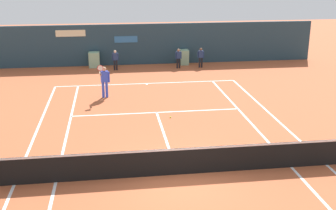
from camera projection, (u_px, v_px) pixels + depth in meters
The scene contains 8 objects.
ground_plane at pixel (175, 167), 14.86m from camera, with size 80.00×80.00×0.01m.
tennis_net at pixel (178, 161), 14.16m from camera, with size 12.10×0.10×1.07m.
sponsor_back_wall at pixel (139, 45), 29.87m from camera, with size 25.00×1.02×2.83m.
player_on_baseline at pixel (104, 79), 22.36m from camera, with size 0.60×0.73×1.88m.
ball_kid_right_post at pixel (178, 57), 28.88m from camera, with size 0.44×0.21×1.33m.
ball_kid_left_post at pixel (115, 59), 28.32m from camera, with size 0.45×0.22×1.35m.
ball_kid_centre_post at pixel (201, 56), 29.07m from camera, with size 0.45×0.20×1.36m.
tennis_ball_mid_court at pixel (170, 117), 19.62m from camera, with size 0.07×0.07×0.07m, color #CCE033.
Camera 1 is at (-2.09, -12.72, 6.68)m, focal length 45.69 mm.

